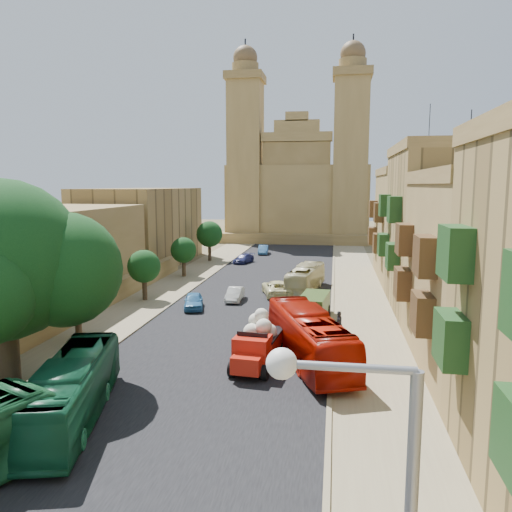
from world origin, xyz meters
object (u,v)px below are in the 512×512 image
(street_tree_d, at_px, (209,234))
(pedestrian_c, at_px, (339,324))
(olive_pickup, at_px, (314,307))
(car_white_a, at_px, (235,294))
(car_cream, at_px, (277,288))
(bus_red_east, at_px, (309,337))
(bus_cream_east, at_px, (306,278))
(bus_green_north, at_px, (72,390))
(car_blue_a, at_px, (194,301))
(red_truck, at_px, (258,342))
(ficus_tree, at_px, (4,266))
(car_white_b, at_px, (310,276))
(pedestrian_a, at_px, (350,364))
(car_blue_b, at_px, (263,250))
(street_tree_a, at_px, (77,292))
(car_dkblue, at_px, (244,259))
(street_tree_b, at_px, (144,267))
(street_tree_c, at_px, (184,250))
(church, at_px, (299,190))

(street_tree_d, relative_size, pedestrian_c, 3.02)
(olive_pickup, bearing_deg, car_white_a, 146.29)
(street_tree_d, distance_m, car_cream, 23.62)
(bus_red_east, xyz_separation_m, bus_cream_east, (-1.39, 20.04, -0.25))
(car_white_a, bearing_deg, bus_green_north, -97.56)
(car_blue_a, bearing_deg, red_truck, -73.67)
(ficus_tree, distance_m, street_tree_d, 44.08)
(car_white_b, distance_m, pedestrian_a, 27.50)
(car_white_a, bearing_deg, bus_cream_east, 39.09)
(bus_cream_east, height_order, car_blue_b, bus_cream_east)
(street_tree_a, bearing_deg, pedestrian_c, 10.90)
(street_tree_d, distance_m, car_dkblue, 6.01)
(street_tree_d, bearing_deg, olive_pickup, -60.92)
(street_tree_b, bearing_deg, street_tree_c, 90.00)
(church, height_order, bus_cream_east, church)
(street_tree_d, distance_m, olive_pickup, 32.16)
(street_tree_d, bearing_deg, car_cream, -59.99)
(pedestrian_c, bearing_deg, bus_green_north, -50.18)
(bus_red_east, relative_size, bus_cream_east, 1.20)
(bus_cream_east, bearing_deg, car_blue_b, -64.02)
(church, relative_size, street_tree_a, 7.35)
(street_tree_a, bearing_deg, ficus_tree, -85.74)
(street_tree_a, height_order, street_tree_d, street_tree_d)
(church, height_order, street_tree_b, church)
(car_cream, bearing_deg, street_tree_a, 37.77)
(olive_pickup, distance_m, bus_green_north, 21.43)
(ficus_tree, bearing_deg, car_white_b, 65.73)
(car_blue_b, height_order, pedestrian_c, pedestrian_c)
(church, distance_m, car_dkblue, 33.40)
(car_blue_b, xyz_separation_m, pedestrian_a, (11.70, -48.36, 0.22))
(church, xyz_separation_m, car_white_b, (4.54, -43.67, -8.88))
(car_cream, relative_size, car_blue_b, 1.29)
(ficus_tree, bearing_deg, red_truck, 22.47)
(car_blue_a, xyz_separation_m, car_dkblue, (-0.33, 25.32, -0.07))
(street_tree_a, relative_size, bus_green_north, 0.49)
(car_white_a, relative_size, car_cream, 0.70)
(church, bearing_deg, bus_red_east, -85.23)
(olive_pickup, height_order, car_blue_b, olive_pickup)
(car_dkblue, relative_size, pedestrian_a, 2.28)
(bus_cream_east, bearing_deg, street_tree_c, -13.48)
(car_white_a, distance_m, car_cream, 4.48)
(street_tree_c, height_order, car_cream, street_tree_c)
(street_tree_b, distance_m, street_tree_c, 12.00)
(car_blue_a, distance_m, pedestrian_a, 18.79)
(red_truck, distance_m, car_blue_b, 47.42)
(car_blue_b, bearing_deg, pedestrian_a, -81.40)
(street_tree_d, xyz_separation_m, bus_red_east, (15.72, -37.93, -2.17))
(ficus_tree, distance_m, olive_pickup, 22.58)
(car_white_a, xyz_separation_m, pedestrian_c, (9.27, -9.53, 0.31))
(car_cream, distance_m, car_dkblue, 20.26)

